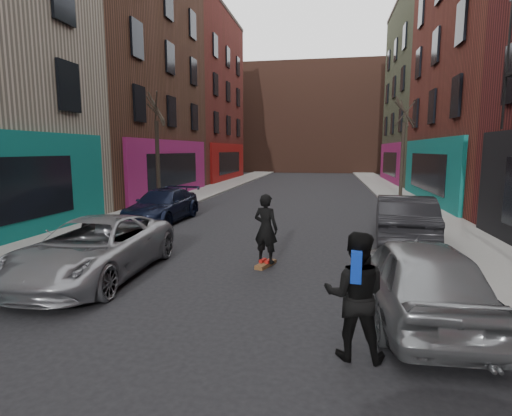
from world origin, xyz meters
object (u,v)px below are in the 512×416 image
at_px(parked_right_end, 404,219).
at_px(skateboard, 266,264).
at_px(tree_left_far, 157,140).
at_px(tree_right_far, 403,139).
at_px(parked_right_far, 418,277).
at_px(parked_left_far, 95,248).
at_px(pedestrian, 355,295).
at_px(skateboarder, 266,228).
at_px(parked_left_end, 163,206).

xyz_separation_m(parked_right_end, skateboard, (-3.84, -3.23, -0.71)).
distance_m(tree_left_far, parked_right_end, 12.23).
bearing_deg(tree_right_far, tree_left_far, -154.18).
bearing_deg(tree_left_far, tree_right_far, 25.82).
distance_m(parked_right_far, skateboard, 4.05).
distance_m(parked_left_far, skateboard, 4.08).
xyz_separation_m(parked_right_end, pedestrian, (-1.93, -7.38, 0.15)).
bearing_deg(pedestrian, parked_right_end, -100.84).
bearing_deg(tree_left_far, parked_left_far, -73.79).
distance_m(tree_right_far, pedestrian, 19.49).
height_order(parked_right_far, parked_right_end, parked_right_end).
bearing_deg(skateboarder, parked_left_end, -29.07).
bearing_deg(skateboard, skateboarder, 0.00).
bearing_deg(tree_right_far, parked_right_end, -98.99).
height_order(tree_left_far, parked_left_far, tree_left_far).
relative_size(parked_right_end, skateboard, 5.79).
xyz_separation_m(tree_left_far, skateboarder, (6.73, -8.79, -2.41)).
relative_size(tree_left_far, skateboard, 8.12).
distance_m(parked_left_end, parked_right_end, 9.26).
bearing_deg(parked_left_end, parked_right_end, -12.65).
xyz_separation_m(parked_right_end, skateboarder, (-3.84, -3.23, 0.21)).
bearing_deg(pedestrian, skateboard, -61.49).
height_order(parked_left_end, parked_right_far, parked_right_far).
relative_size(tree_right_far, skateboard, 8.50).
bearing_deg(parked_right_far, tree_left_far, -52.04).
relative_size(tree_right_far, parked_right_far, 1.60).
height_order(tree_right_far, pedestrian, tree_right_far).
bearing_deg(parked_left_far, skateboarder, 20.41).
bearing_deg(skateboard, pedestrian, -47.20).
xyz_separation_m(tree_right_far, parked_right_end, (-1.83, -11.57, -2.77)).
bearing_deg(parked_left_far, parked_right_far, -10.58).
bearing_deg(pedestrian, parked_left_far, -21.16).
bearing_deg(parked_left_end, tree_left_far, 118.01).
bearing_deg(skateboard, tree_right_far, 87.17).
xyz_separation_m(tree_left_far, tree_right_far, (12.40, 6.00, 0.15)).
height_order(parked_left_far, parked_left_end, parked_left_far).
relative_size(tree_left_far, tree_right_far, 0.96).
bearing_deg(parked_right_far, parked_left_end, -47.51).
distance_m(parked_left_far, parked_right_end, 8.94).
bearing_deg(tree_right_far, skateboarder, -110.97).
distance_m(parked_right_end, skateboarder, 5.02).
bearing_deg(parked_left_end, skateboarder, -45.39).
relative_size(parked_left_far, skateboarder, 2.81).
xyz_separation_m(tree_right_far, parked_left_end, (-10.80, -9.25, -2.87)).
bearing_deg(parked_left_far, tree_right_far, 58.25).
bearing_deg(parked_right_end, skateboarder, 45.66).
distance_m(parked_left_far, pedestrian, 6.22).
bearing_deg(parked_right_far, skateboard, -42.81).
bearing_deg(skateboarder, parked_left_far, 40.36).
bearing_deg(parked_left_end, parked_right_far, -42.91).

